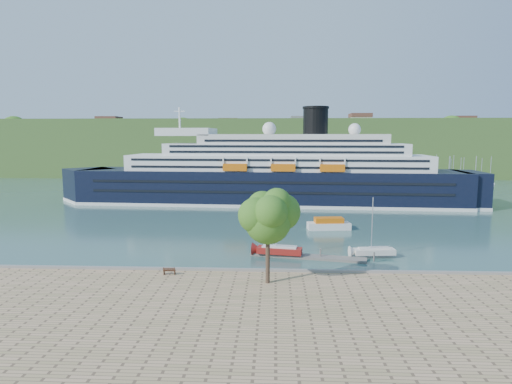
% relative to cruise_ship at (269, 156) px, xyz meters
% --- Properties ---
extents(ground, '(400.00, 400.00, 0.00)m').
position_rel_cruise_ship_xyz_m(ground, '(1.62, -57.88, -12.10)').
color(ground, '#325955').
rests_on(ground, ground).
extents(far_hillside, '(400.00, 50.00, 24.00)m').
position_rel_cruise_ship_xyz_m(far_hillside, '(1.62, 87.12, -0.10)').
color(far_hillside, '#395C24').
rests_on(far_hillside, ground).
extents(quay_coping, '(220.00, 0.50, 0.30)m').
position_rel_cruise_ship_xyz_m(quay_coping, '(1.62, -58.08, -10.95)').
color(quay_coping, slate).
rests_on(quay_coping, promenade).
extents(cruise_ship, '(108.44, 21.74, 24.19)m').
position_rel_cruise_ship_xyz_m(cruise_ship, '(0.00, 0.00, 0.00)').
color(cruise_ship, black).
rests_on(cruise_ship, ground).
extents(park_bench, '(1.50, 0.66, 0.94)m').
position_rel_cruise_ship_xyz_m(park_bench, '(-10.64, -59.67, -10.62)').
color(park_bench, '#402212').
rests_on(park_bench, promenade).
extents(promenade_tree, '(6.79, 6.79, 11.25)m').
position_rel_cruise_ship_xyz_m(promenade_tree, '(0.75, -62.02, -5.47)').
color(promenade_tree, '#2F6B1C').
rests_on(promenade_tree, promenade).
extents(floating_pontoon, '(16.16, 5.22, 0.36)m').
position_rel_cruise_ship_xyz_m(floating_pontoon, '(6.09, -48.71, -11.92)').
color(floating_pontoon, gray).
rests_on(floating_pontoon, ground).
extents(sailboat_red, '(7.19, 3.11, 8.99)m').
position_rel_cruise_ship_xyz_m(sailboat_red, '(2.17, -48.32, -7.60)').
color(sailboat_red, maroon).
rests_on(sailboat_red, ground).
extents(sailboat_white_far, '(6.42, 2.37, 8.11)m').
position_rel_cruise_ship_xyz_m(sailboat_white_far, '(15.45, -47.99, -8.04)').
color(sailboat_white_far, silver).
rests_on(sailboat_white_far, ground).
extents(tender_launch, '(8.04, 3.41, 2.16)m').
position_rel_cruise_ship_xyz_m(tender_launch, '(11.36, -29.80, -11.01)').
color(tender_launch, '#CF600C').
rests_on(tender_launch, ground).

